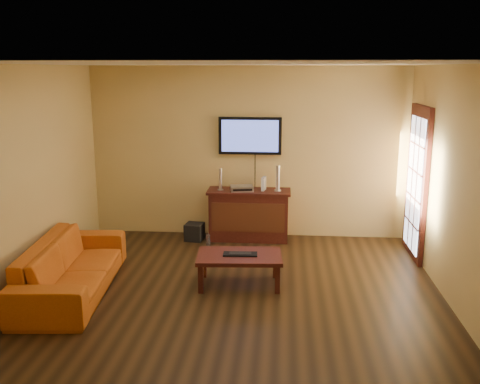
# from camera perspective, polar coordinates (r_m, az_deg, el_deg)

# --- Properties ---
(ground_plane) EXTENTS (5.00, 5.00, 0.00)m
(ground_plane) POSITION_cam_1_polar(r_m,az_deg,el_deg) (6.47, -0.78, -11.15)
(ground_plane) COLOR black
(ground_plane) RESTS_ON ground
(room_walls) EXTENTS (5.00, 5.00, 5.00)m
(room_walls) POSITION_cam_1_polar(r_m,az_deg,el_deg) (6.59, -0.30, 4.64)
(room_walls) COLOR tan
(room_walls) RESTS_ON ground
(french_door) EXTENTS (0.07, 1.02, 2.22)m
(french_door) POSITION_cam_1_polar(r_m,az_deg,el_deg) (7.97, 18.31, 0.77)
(french_door) COLOR #33100B
(french_door) RESTS_ON ground
(media_console) EXTENTS (1.30, 0.50, 0.80)m
(media_console) POSITION_cam_1_polar(r_m,az_deg,el_deg) (8.44, 0.95, -2.42)
(media_console) COLOR #33100B
(media_console) RESTS_ON ground
(television) EXTENTS (0.99, 0.08, 0.58)m
(television) POSITION_cam_1_polar(r_m,az_deg,el_deg) (8.41, 1.08, 6.02)
(television) COLOR black
(television) RESTS_ON ground
(coffee_table) EXTENTS (1.08, 0.70, 0.40)m
(coffee_table) POSITION_cam_1_polar(r_m,az_deg,el_deg) (6.69, -0.06, -7.11)
(coffee_table) COLOR #33100B
(coffee_table) RESTS_ON ground
(sofa) EXTENTS (0.83, 2.23, 0.85)m
(sofa) POSITION_cam_1_polar(r_m,az_deg,el_deg) (6.78, -17.54, -6.74)
(sofa) COLOR #B65414
(sofa) RESTS_ON ground
(speaker_left) EXTENTS (0.09, 0.09, 0.34)m
(speaker_left) POSITION_cam_1_polar(r_m,az_deg,el_deg) (8.33, -2.10, 1.26)
(speaker_left) COLOR silver
(speaker_left) RESTS_ON media_console
(speaker_right) EXTENTS (0.11, 0.11, 0.40)m
(speaker_right) POSITION_cam_1_polar(r_m,az_deg,el_deg) (8.28, 4.06, 1.37)
(speaker_right) COLOR silver
(speaker_right) RESTS_ON media_console
(av_receiver) EXTENTS (0.39, 0.31, 0.08)m
(av_receiver) POSITION_cam_1_polar(r_m,az_deg,el_deg) (8.30, 0.19, 0.40)
(av_receiver) COLOR silver
(av_receiver) RESTS_ON media_console
(game_console) EXTENTS (0.08, 0.16, 0.21)m
(game_console) POSITION_cam_1_polar(r_m,az_deg,el_deg) (8.33, 2.55, 0.90)
(game_console) COLOR white
(game_console) RESTS_ON media_console
(subwoofer) EXTENTS (0.31, 0.31, 0.27)m
(subwoofer) POSITION_cam_1_polar(r_m,az_deg,el_deg) (8.49, -4.88, -4.25)
(subwoofer) COLOR black
(subwoofer) RESTS_ON ground
(bottle) EXTENTS (0.07, 0.07, 0.19)m
(bottle) POSITION_cam_1_polar(r_m,az_deg,el_deg) (8.23, -3.41, -5.11)
(bottle) COLOR white
(bottle) RESTS_ON ground
(keyboard) EXTENTS (0.43, 0.18, 0.03)m
(keyboard) POSITION_cam_1_polar(r_m,az_deg,el_deg) (6.66, 0.03, -6.63)
(keyboard) COLOR black
(keyboard) RESTS_ON coffee_table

